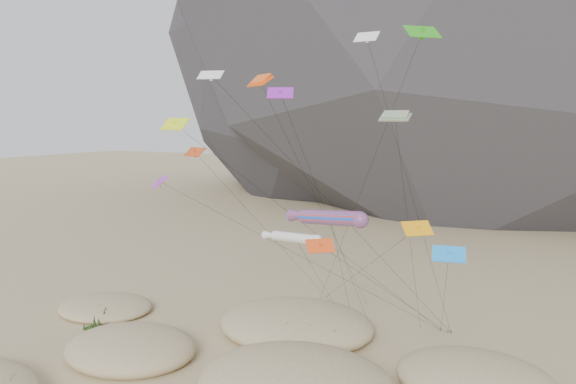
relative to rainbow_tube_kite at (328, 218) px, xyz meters
The scene contains 7 objects.
dunes 14.47m from the rainbow_tube_kite, 122.41° to the right, with size 52.60×39.18×4.51m.
kite_stakes 17.31m from the rainbow_tube_kite, 93.82° to the left, with size 20.85×6.24×0.30m.
rainbow_tube_kite is the anchor object (origin of this frame).
white_tube_kite 3.38m from the rainbow_tube_kite, 128.56° to the right, with size 6.08×16.33×11.87m.
orange_parafoil 12.28m from the rainbow_tube_kite, behind, with size 5.67×17.62×24.03m.
multi_parafoil 9.35m from the rainbow_tube_kite, 27.64° to the left, with size 2.44×10.79×21.04m.
delta_kites 6.48m from the rainbow_tube_kite, 149.53° to the right, with size 26.45×22.46×27.37m.
Camera 1 is at (20.00, -29.16, 20.31)m, focal length 35.00 mm.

